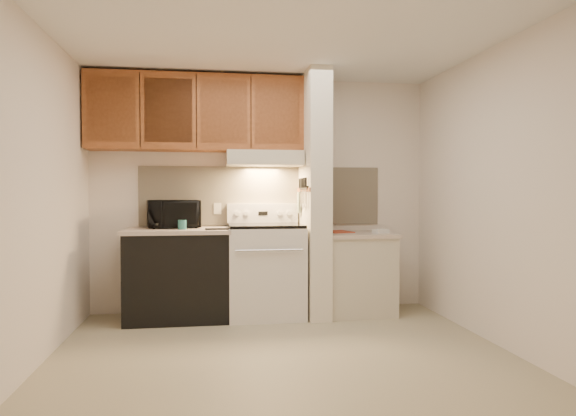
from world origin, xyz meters
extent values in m
plane|color=tan|center=(0.00, 0.00, 0.00)|extent=(3.60, 3.60, 0.00)
plane|color=white|center=(0.00, 0.00, 2.50)|extent=(3.60, 3.60, 0.00)
cube|color=silver|center=(0.00, 1.50, 1.25)|extent=(3.60, 2.50, 0.02)
cube|color=silver|center=(-1.80, 0.00, 1.25)|extent=(0.02, 3.00, 2.50)
cube|color=silver|center=(1.80, 0.00, 1.25)|extent=(0.02, 3.00, 2.50)
cube|color=beige|center=(0.00, 1.49, 1.24)|extent=(2.60, 0.02, 0.63)
cube|color=silver|center=(0.00, 1.16, 0.46)|extent=(0.76, 0.65, 0.92)
cube|color=black|center=(0.00, 0.84, 0.50)|extent=(0.50, 0.01, 0.30)
cylinder|color=silver|center=(0.00, 0.80, 0.72)|extent=(0.65, 0.02, 0.02)
cube|color=black|center=(0.00, 1.16, 0.94)|extent=(0.74, 0.64, 0.03)
cube|color=silver|center=(0.00, 1.44, 1.05)|extent=(0.76, 0.08, 0.20)
cube|color=black|center=(0.00, 1.40, 1.05)|extent=(0.10, 0.01, 0.04)
cylinder|color=silver|center=(-0.28, 1.40, 1.05)|extent=(0.05, 0.02, 0.05)
cylinder|color=silver|center=(-0.18, 1.40, 1.05)|extent=(0.05, 0.02, 0.05)
cylinder|color=silver|center=(0.18, 1.40, 1.05)|extent=(0.05, 0.02, 0.05)
cylinder|color=silver|center=(0.28, 1.40, 1.05)|extent=(0.05, 0.02, 0.05)
cube|color=black|center=(-0.88, 1.17, 0.43)|extent=(1.00, 0.63, 0.87)
cube|color=#C4B09F|center=(-0.88, 1.17, 0.89)|extent=(1.04, 0.67, 0.04)
cube|color=black|center=(-0.48, 0.97, 0.92)|extent=(0.26, 0.12, 0.02)
cylinder|color=#266364|center=(-0.83, 1.06, 0.96)|extent=(0.11, 0.11, 0.09)
cube|color=beige|center=(-0.48, 1.48, 1.10)|extent=(0.08, 0.01, 0.12)
imported|color=black|center=(-0.93, 1.31, 1.05)|extent=(0.57, 0.43, 0.28)
cube|color=silver|center=(0.51, 1.15, 1.25)|extent=(0.22, 0.70, 2.50)
cube|color=#995229|center=(0.39, 1.15, 1.30)|extent=(0.01, 0.70, 0.04)
cube|color=black|center=(0.39, 1.10, 1.32)|extent=(0.02, 0.42, 0.04)
cube|color=silver|center=(0.38, 0.93, 1.22)|extent=(0.01, 0.03, 0.16)
cylinder|color=black|center=(0.38, 0.93, 1.37)|extent=(0.02, 0.02, 0.10)
cube|color=silver|center=(0.38, 1.02, 1.21)|extent=(0.01, 0.04, 0.18)
cylinder|color=black|center=(0.38, 1.01, 1.37)|extent=(0.02, 0.02, 0.10)
cube|color=silver|center=(0.38, 1.09, 1.20)|extent=(0.01, 0.04, 0.20)
cylinder|color=black|center=(0.38, 1.10, 1.37)|extent=(0.02, 0.02, 0.10)
cube|color=silver|center=(0.38, 1.19, 1.22)|extent=(0.01, 0.04, 0.16)
cylinder|color=black|center=(0.38, 1.17, 1.37)|extent=(0.02, 0.02, 0.10)
cube|color=silver|center=(0.38, 1.25, 1.21)|extent=(0.01, 0.04, 0.18)
cylinder|color=black|center=(0.38, 1.27, 1.37)|extent=(0.02, 0.02, 0.10)
cube|color=gray|center=(0.38, 1.32, 1.17)|extent=(0.03, 0.09, 0.22)
cube|color=beige|center=(0.97, 1.15, 0.40)|extent=(0.70, 0.60, 0.81)
cube|color=#C4B09F|center=(0.97, 1.15, 0.83)|extent=(0.74, 0.64, 0.04)
cube|color=#AD4028|center=(0.79, 1.25, 0.86)|extent=(0.30, 0.36, 0.01)
cube|color=white|center=(1.19, 1.05, 0.87)|extent=(0.18, 0.15, 0.04)
cube|color=beige|center=(0.00, 1.28, 1.62)|extent=(0.78, 0.44, 0.15)
cube|color=beige|center=(0.00, 1.07, 1.58)|extent=(0.78, 0.04, 0.06)
cube|color=#995229|center=(-0.69, 1.32, 2.08)|extent=(2.18, 0.33, 0.77)
cube|color=#995229|center=(-1.51, 1.17, 2.08)|extent=(0.46, 0.01, 0.63)
cube|color=black|center=(-1.23, 1.16, 2.08)|extent=(0.01, 0.01, 0.73)
cube|color=#995229|center=(-0.96, 1.17, 2.08)|extent=(0.46, 0.01, 0.63)
cube|color=black|center=(-0.69, 1.16, 2.08)|extent=(0.01, 0.01, 0.73)
cube|color=#995229|center=(-0.42, 1.17, 2.08)|extent=(0.46, 0.01, 0.63)
cube|color=black|center=(-0.14, 1.16, 2.08)|extent=(0.01, 0.01, 0.73)
cube|color=#995229|center=(0.13, 1.17, 2.08)|extent=(0.46, 0.01, 0.63)
camera|label=1|loc=(-0.56, -4.05, 1.27)|focal=32.00mm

